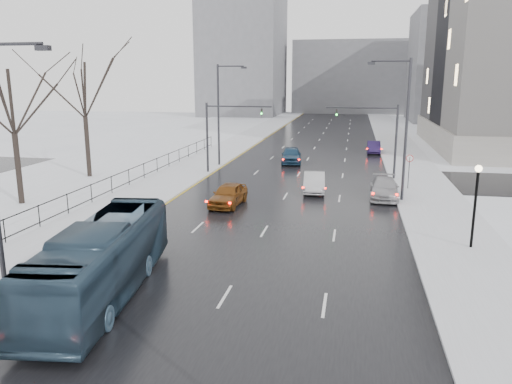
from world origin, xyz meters
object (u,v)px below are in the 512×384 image
Objects in this scene: streetlight_r_mid at (403,123)px; sedan_right_distant at (374,147)px; tree_park_d at (22,205)px; no_uturn_sign at (410,162)px; sedan_center_near at (228,195)px; sedan_right_far at (384,188)px; sedan_center_far at (291,155)px; streetlight_l_far at (221,110)px; bus at (103,260)px; mast_signal_right at (383,133)px; lamppost_r_mid at (476,194)px; mast_signal_left at (218,129)px; sedan_right_near at (314,182)px; tree_park_e at (90,177)px.

streetlight_r_mid reaches higher than sedan_right_distant.
tree_park_d is 4.63× the size of no_uturn_sign.
tree_park_d is 1.25× the size of streetlight_r_mid.
streetlight_r_mid is 13.11m from sedan_center_near.
sedan_right_far is 1.01× the size of sedan_center_far.
streetlight_l_far is 2.36× the size of sedan_right_distant.
streetlight_l_far is 16.94m from sedan_center_near.
mast_signal_right is at bearing 58.28° from bus.
no_uturn_sign reaches higher than sedan_center_far.
lamppost_r_mid is 25.71m from mast_signal_left.
streetlight_r_mid is 18.41m from sedan_center_far.
sedan_center_far reaches higher than sedan_right_far.
sedan_right_near is at bearing -103.46° from sedan_right_distant.
no_uturn_sign is (-1.80, 14.00, -0.64)m from lamppost_r_mid.
mast_signal_left is (10.87, 4.00, 4.11)m from tree_park_e.
mast_signal_left reaches higher than sedan_right_far.
streetlight_l_far reaches higher than lamppost_r_mid.
lamppost_r_mid is 0.94× the size of sedan_center_near.
streetlight_r_mid reaches higher than mast_signal_left.
streetlight_r_mid reaches higher than sedan_center_far.
tree_park_d is at bearing -134.47° from sedan_center_far.
sedan_center_near is 0.99× the size of sedan_right_near.
bus is (-12.97, -18.79, -4.06)m from streetlight_r_mid.
streetlight_l_far reaches higher than no_uturn_sign.
lamppost_r_mid is 1.01× the size of sedan_right_distant.
sedan_right_distant is at bearing 90.45° from mast_signal_right.
mast_signal_left is (10.47, 14.00, 4.11)m from tree_park_d.
sedan_right_far is at bearing 15.25° from tree_park_d.
no_uturn_sign is (27.40, 0.00, 2.30)m from tree_park_e.
lamppost_r_mid is (28.80, -4.00, 2.94)m from tree_park_d.
lamppost_r_mid is at bearing -83.78° from sedan_right_distant.
tree_park_e is 5.00× the size of no_uturn_sign.
sedan_right_distant is at bearing 72.53° from sedan_center_near.
tree_park_d reaches higher than no_uturn_sign.
lamppost_r_mid is at bearing -78.46° from mast_signal_right.
sedan_right_far is (14.53, -7.18, -3.34)m from mast_signal_left.
tree_park_e reaches higher than no_uturn_sign.
tree_park_e is 2.08× the size of mast_signal_right.
streetlight_r_mid reaches higher than bus.
streetlight_r_mid is at bearing -84.00° from mast_signal_right.
sedan_right_near is at bearing 21.86° from tree_park_d.
no_uturn_sign reaches higher than sedan_right_near.
mast_signal_right reaches higher than sedan_right_near.
lamppost_r_mid is 0.66× the size of mast_signal_right.
tree_park_d reaches higher than sedan_right_far.
bus reaches higher than sedan_right_near.
mast_signal_left is at bearing 166.40° from no_uturn_sign.
mast_signal_left is 27.03m from bus.
streetlight_l_far reaches higher than tree_park_e.
tree_park_e is 26.16m from mast_signal_right.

